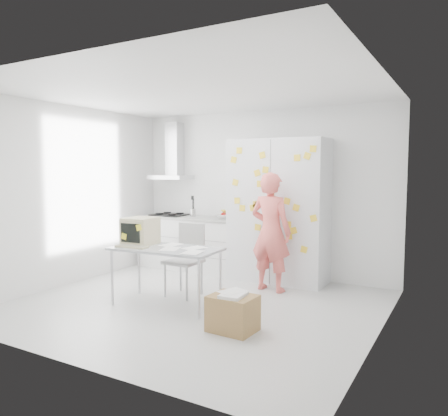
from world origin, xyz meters
The scene contains 10 objects.
floor centered at (0.00, 0.00, -0.01)m, with size 4.50×4.00×0.02m, color silver.
walls centered at (0.00, 0.72, 1.35)m, with size 4.52×4.01×2.70m.
ceiling centered at (0.00, 0.00, 2.70)m, with size 4.50×4.00×0.02m, color white.
counter_run centered at (-1.20, 1.70, 0.47)m, with size 1.84×0.63×1.28m.
range_hood centered at (-1.65, 1.84, 1.96)m, with size 0.70×0.48×1.01m.
tall_cabinet centered at (0.45, 1.67, 1.10)m, with size 1.50×0.68×2.20m.
person centered at (0.57, 1.10, 0.85)m, with size 0.62×0.41×1.70m, color #F86960.
desk centered at (-0.60, -0.17, 0.84)m, with size 1.43×0.79×1.10m.
chair centered at (-0.37, 0.35, 0.56)m, with size 0.45×0.45×0.99m.
cardboard_box centered at (0.86, -0.57, 0.20)m, with size 0.50×0.42×0.42m.
Camera 1 is at (3.02, -4.60, 1.73)m, focal length 35.00 mm.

